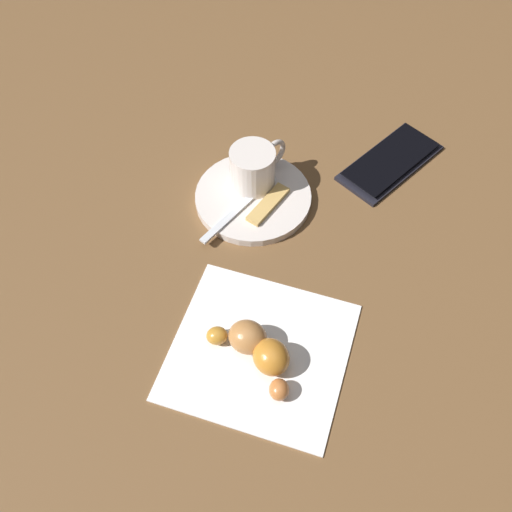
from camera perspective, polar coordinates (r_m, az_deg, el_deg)
ground_plane at (r=0.72m, az=0.38°, el=-0.23°), size 1.80×1.80×0.00m
saucer at (r=0.77m, az=-0.27°, el=5.64°), size 0.15×0.15×0.01m
espresso_cup at (r=0.76m, az=-0.23°, el=8.53°), size 0.08×0.06×0.05m
teaspoon at (r=0.76m, az=-0.46°, el=5.72°), size 0.13×0.07×0.01m
sugar_packet at (r=0.75m, az=1.17°, el=4.98°), size 0.07×0.04×0.01m
napkin at (r=0.65m, az=0.33°, el=-9.08°), size 0.19×0.20×0.00m
croissant at (r=0.64m, az=0.15°, el=-8.91°), size 0.08×0.11×0.03m
cell_phone at (r=0.83m, az=12.75°, el=8.84°), size 0.16×0.14×0.01m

